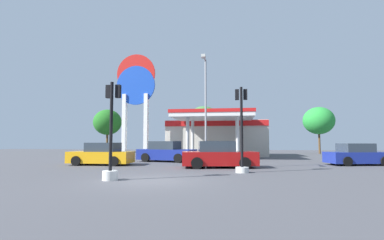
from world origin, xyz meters
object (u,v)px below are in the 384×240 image
Objects in this scene: tree_1 at (204,120)px; tree_0 at (108,122)px; traffic_signal_0 at (242,139)px; station_pole_sign at (136,92)px; car_3 at (219,156)px; car_1 at (101,155)px; traffic_signal_1 at (111,144)px; car_2 at (166,152)px; tree_2 at (319,121)px; corner_streetlamp at (205,102)px; car_0 at (357,155)px.

tree_0 is at bearing 177.33° from tree_1.
station_pole_sign is at bearing 128.39° from traffic_signal_0.
traffic_signal_0 is (1.38, -2.70, 1.00)m from car_3.
traffic_signal_0 reaches higher than car_1.
car_3 is at bearing 56.82° from traffic_signal_1.
car_3 is at bearing -46.65° from car_2.
car_2 is 24.64m from tree_2.
station_pole_sign is 9.96m from car_2.
tree_0 is 28.84m from corner_streetlamp.
station_pole_sign is 1.75× the size of tree_2.
tree_1 reaches higher than tree_0.
car_0 is at bearing 8.00° from car_1.
tree_0 is at bearing 127.23° from car_2.
car_2 is 0.74× the size of corner_streetlamp.
car_1 is 21.68m from tree_1.
tree_1 reaches higher than traffic_signal_1.
station_pole_sign is at bearing 106.52° from traffic_signal_1.
traffic_signal_1 is at bearing -61.40° from car_1.
car_1 is 10.27m from traffic_signal_0.
traffic_signal_0 is (5.87, -7.46, 1.00)m from car_2.
car_3 is 3.19m from traffic_signal_0.
car_0 is 0.91× the size of car_3.
car_1 is 23.74m from tree_0.
traffic_signal_1 is (-13.67, -9.77, 0.84)m from car_0.
car_1 is 30.01m from tree_2.
car_0 is 1.02× the size of car_1.
traffic_signal_1 reaches higher than car_1.
traffic_signal_1 is (0.26, -11.23, 0.76)m from car_2.
car_2 is 0.78× the size of tree_2.
station_pole_sign is 2.23× the size of car_2.
tree_0 is (-13.53, 28.69, 2.99)m from traffic_signal_1.
tree_0 is 14.59m from tree_1.
car_1 is 0.96× the size of traffic_signal_0.
station_pole_sign is at bearing 130.77° from car_3.
traffic_signal_0 is 0.71× the size of tree_0.
tree_2 reaches higher than traffic_signal_1.
tree_1 is at bearing 76.38° from car_1.
car_2 is 1.01× the size of car_3.
station_pole_sign is 2.52× the size of car_1.
car_1 is 0.66× the size of tree_1.
traffic_signal_1 reaches higher than car_0.
traffic_signal_0 reaches higher than car_3.
car_1 is 8.41m from corner_streetlamp.
traffic_signal_0 is at bearing -62.95° from car_3.
traffic_signal_1 is 6.94m from corner_streetlamp.
tree_1 is (-3.19, 21.54, 3.90)m from car_3.
tree_0 is at bearing 115.25° from traffic_signal_1.
car_3 is 0.73× the size of corner_streetlamp.
tree_2 reaches higher than car_0.
corner_streetlamp reaches higher than car_2.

